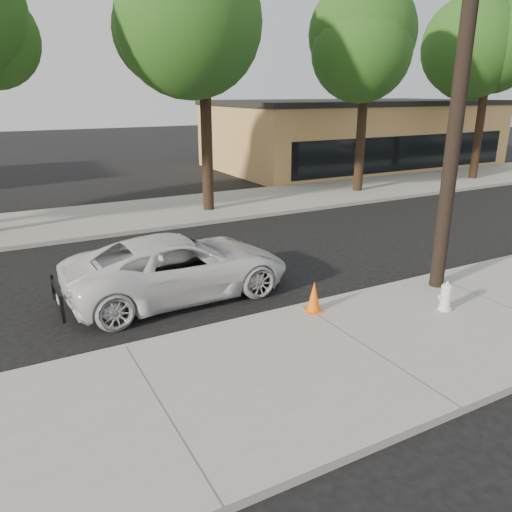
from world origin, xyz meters
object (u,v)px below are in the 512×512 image
(fire_hydrant, at_px, (446,297))
(traffic_cone, at_px, (314,297))
(utility_pole, at_px, (459,93))
(police_cruiser, at_px, (179,266))

(fire_hydrant, height_order, traffic_cone, traffic_cone)
(utility_pole, distance_m, traffic_cone, 5.52)
(police_cruiser, height_order, fire_hydrant, police_cruiser)
(police_cruiser, bearing_deg, utility_pole, -117.41)
(fire_hydrant, bearing_deg, traffic_cone, 170.55)
(utility_pole, bearing_deg, fire_hydrant, -130.82)
(utility_pole, xyz_separation_m, fire_hydrant, (-0.97, -1.13, -4.25))
(police_cruiser, height_order, traffic_cone, police_cruiser)
(police_cruiser, relative_size, traffic_cone, 7.85)
(utility_pole, distance_m, fire_hydrant, 4.50)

